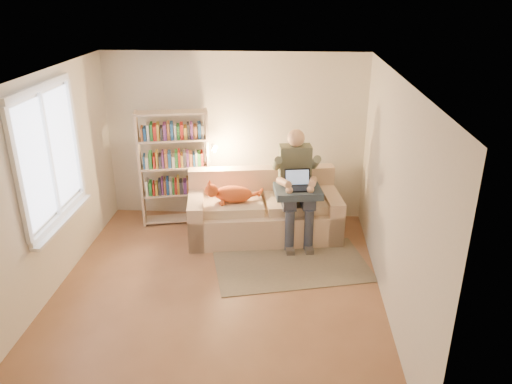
# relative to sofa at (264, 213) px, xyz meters

# --- Properties ---
(floor) EXTENTS (4.50, 4.50, 0.00)m
(floor) POSITION_rel_sofa_xyz_m (-0.48, -1.57, -0.34)
(floor) COLOR brown
(floor) RESTS_ON ground
(ceiling) EXTENTS (4.00, 4.50, 0.02)m
(ceiling) POSITION_rel_sofa_xyz_m (-0.48, -1.57, 2.26)
(ceiling) COLOR white
(ceiling) RESTS_ON wall_back
(wall_left) EXTENTS (0.02, 4.50, 2.60)m
(wall_left) POSITION_rel_sofa_xyz_m (-2.48, -1.57, 0.96)
(wall_left) COLOR silver
(wall_left) RESTS_ON floor
(wall_right) EXTENTS (0.02, 4.50, 2.60)m
(wall_right) POSITION_rel_sofa_xyz_m (1.52, -1.57, 0.96)
(wall_right) COLOR silver
(wall_right) RESTS_ON floor
(wall_back) EXTENTS (4.00, 0.02, 2.60)m
(wall_back) POSITION_rel_sofa_xyz_m (-0.48, 0.68, 0.96)
(wall_back) COLOR silver
(wall_back) RESTS_ON floor
(wall_front) EXTENTS (4.00, 0.02, 2.60)m
(wall_front) POSITION_rel_sofa_xyz_m (-0.48, -3.82, 0.96)
(wall_front) COLOR silver
(wall_front) RESTS_ON floor
(window) EXTENTS (0.12, 1.52, 1.69)m
(window) POSITION_rel_sofa_xyz_m (-2.43, -1.37, 1.03)
(window) COLOR white
(window) RESTS_ON wall_left
(sofa) EXTENTS (2.33, 1.30, 0.94)m
(sofa) POSITION_rel_sofa_xyz_m (0.00, 0.00, 0.00)
(sofa) COLOR beige
(sofa) RESTS_ON floor
(person) EXTENTS (0.54, 0.78, 1.62)m
(person) POSITION_rel_sofa_xyz_m (0.47, -0.10, 0.57)
(person) COLOR #616955
(person) RESTS_ON sofa
(cat) EXTENTS (0.80, 0.37, 0.30)m
(cat) POSITION_rel_sofa_xyz_m (-0.51, -0.22, 0.39)
(cat) COLOR orange
(cat) RESTS_ON sofa
(blanket) EXTENTS (0.71, 0.61, 0.10)m
(blanket) POSITION_rel_sofa_xyz_m (0.55, -0.25, 0.47)
(blanket) COLOR #2D3D4F
(blanket) RESTS_ON person
(laptop) EXTENTS (0.40, 0.34, 0.32)m
(laptop) POSITION_rel_sofa_xyz_m (0.55, -0.24, 0.58)
(laptop) COLOR black
(laptop) RESTS_ON blanket
(bookshelf) EXTENTS (1.22, 0.49, 1.79)m
(bookshelf) POSITION_rel_sofa_xyz_m (-1.38, 0.33, 0.65)
(bookshelf) COLOR beige
(bookshelf) RESTS_ON floor
(rug) EXTENTS (2.25, 1.64, 0.01)m
(rug) POSITION_rel_sofa_xyz_m (0.42, -0.91, -0.34)
(rug) COLOR #7E725B
(rug) RESTS_ON floor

